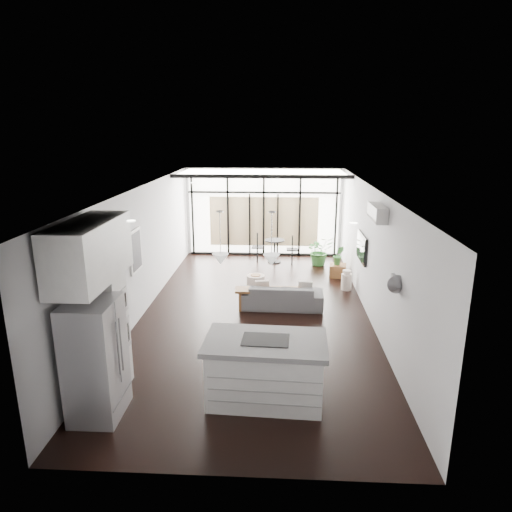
# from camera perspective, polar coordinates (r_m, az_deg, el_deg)

# --- Properties ---
(floor) EXTENTS (5.00, 10.00, 0.00)m
(floor) POSITION_cam_1_polar(r_m,az_deg,el_deg) (10.33, -0.09, -7.15)
(floor) COLOR black
(floor) RESTS_ON ground
(ceiling) EXTENTS (5.00, 10.00, 0.00)m
(ceiling) POSITION_cam_1_polar(r_m,az_deg,el_deg) (9.59, -0.10, 8.46)
(ceiling) COLOR white
(ceiling) RESTS_ON ground
(wall_left) EXTENTS (0.02, 10.00, 2.80)m
(wall_left) POSITION_cam_1_polar(r_m,az_deg,el_deg) (10.31, -14.11, 0.55)
(wall_left) COLOR silver
(wall_left) RESTS_ON ground
(wall_right) EXTENTS (0.02, 10.00, 2.80)m
(wall_right) POSITION_cam_1_polar(r_m,az_deg,el_deg) (10.05, 14.29, 0.15)
(wall_right) COLOR silver
(wall_right) RESTS_ON ground
(wall_back) EXTENTS (5.00, 0.02, 2.80)m
(wall_back) POSITION_cam_1_polar(r_m,az_deg,el_deg) (14.74, 0.99, 5.51)
(wall_back) COLOR silver
(wall_back) RESTS_ON ground
(wall_front) EXTENTS (5.00, 0.02, 2.80)m
(wall_front) POSITION_cam_1_polar(r_m,az_deg,el_deg) (5.23, -3.22, -14.26)
(wall_front) COLOR silver
(wall_front) RESTS_ON ground
(glazing) EXTENTS (5.00, 0.20, 2.80)m
(glazing) POSITION_cam_1_polar(r_m,az_deg,el_deg) (14.63, 0.97, 5.42)
(glazing) COLOR black
(glazing) RESTS_ON ground
(skylight) EXTENTS (4.70, 1.90, 0.06)m
(skylight) POSITION_cam_1_polar(r_m,az_deg,el_deg) (13.57, 0.85, 10.46)
(skylight) COLOR white
(skylight) RESTS_ON ceiling
(neighbour_building) EXTENTS (3.50, 0.02, 1.60)m
(neighbour_building) POSITION_cam_1_polar(r_m,az_deg,el_deg) (14.75, 0.97, 4.32)
(neighbour_building) COLOR #CDB58E
(neighbour_building) RESTS_ON ground
(island) EXTENTS (1.86, 1.16, 0.99)m
(island) POSITION_cam_1_polar(r_m,az_deg,el_deg) (7.08, 1.18, -14.05)
(island) COLOR white
(island) RESTS_ON floor
(cooktop) EXTENTS (0.72, 0.50, 0.01)m
(cooktop) POSITION_cam_1_polar(r_m,az_deg,el_deg) (6.85, 1.20, -10.41)
(cooktop) COLOR black
(cooktop) RESTS_ON island
(fridge) EXTENTS (0.67, 0.84, 1.74)m
(fridge) POSITION_cam_1_polar(r_m,az_deg,el_deg) (6.96, -19.43, -12.09)
(fridge) COLOR #A09FA5
(fridge) RESTS_ON floor
(appliance_column) EXTENTS (0.58, 0.61, 2.24)m
(appliance_column) POSITION_cam_1_polar(r_m,az_deg,el_deg) (7.48, -18.44, -7.90)
(appliance_column) COLOR white
(appliance_column) RESTS_ON floor
(upper_cabinets) EXTENTS (0.62, 1.75, 0.86)m
(upper_cabinets) POSITION_cam_1_polar(r_m,az_deg,el_deg) (6.77, -20.07, 0.53)
(upper_cabinets) COLOR white
(upper_cabinets) RESTS_ON wall_left
(pendant_left) EXTENTS (0.26, 0.26, 0.18)m
(pendant_left) POSITION_cam_1_polar(r_m,az_deg,el_deg) (7.19, -4.45, -0.40)
(pendant_left) COLOR white
(pendant_left) RESTS_ON ceiling
(pendant_right) EXTENTS (0.26, 0.26, 0.18)m
(pendant_right) POSITION_cam_1_polar(r_m,az_deg,el_deg) (7.13, 1.93, -0.50)
(pendant_right) COLOR white
(pendant_right) RESTS_ON ceiling
(sofa) EXTENTS (1.92, 0.61, 0.74)m
(sofa) POSITION_cam_1_polar(r_m,az_deg,el_deg) (10.54, 3.20, -4.50)
(sofa) COLOR #505052
(sofa) RESTS_ON floor
(console_bench) EXTENTS (1.55, 0.47, 0.49)m
(console_bench) POSITION_cam_1_polar(r_m,az_deg,el_deg) (10.46, 1.60, -5.39)
(console_bench) COLOR brown
(console_bench) RESTS_ON floor
(pouf) EXTENTS (0.55, 0.55, 0.37)m
(pouf) POSITION_cam_1_polar(r_m,az_deg,el_deg) (11.75, -0.05, -3.30)
(pouf) COLOR beige
(pouf) RESTS_ON floor
(crate) EXTENTS (0.51, 0.51, 0.34)m
(crate) POSITION_cam_1_polar(r_m,az_deg,el_deg) (12.95, 10.17, -1.80)
(crate) COLOR brown
(crate) RESTS_ON floor
(plant_tall) EXTENTS (1.03, 1.09, 0.69)m
(plant_tall) POSITION_cam_1_polar(r_m,az_deg,el_deg) (13.90, 7.94, 0.27)
(plant_tall) COLOR #326F30
(plant_tall) RESTS_ON floor
(plant_crate) EXTENTS (0.31, 0.55, 0.24)m
(plant_crate) POSITION_cam_1_polar(r_m,az_deg,el_deg) (12.86, 10.24, -0.56)
(plant_crate) COLOR #326F30
(plant_crate) RESTS_ON crate
(milk_can) EXTENTS (0.29, 0.29, 0.52)m
(milk_can) POSITION_cam_1_polar(r_m,az_deg,el_deg) (11.91, 11.25, -2.95)
(milk_can) COLOR beige
(milk_can) RESTS_ON floor
(bistro_set) EXTENTS (1.66, 0.94, 0.75)m
(bistro_set) POSITION_cam_1_polar(r_m,az_deg,el_deg) (14.04, 2.34, 0.68)
(bistro_set) COLOR black
(bistro_set) RESTS_ON floor
(tv) EXTENTS (0.05, 1.10, 0.65)m
(tv) POSITION_cam_1_polar(r_m,az_deg,el_deg) (11.02, 13.09, 1.05)
(tv) COLOR black
(tv) RESTS_ON wall_right
(ac_unit) EXTENTS (0.22, 0.90, 0.30)m
(ac_unit) POSITION_cam_1_polar(r_m,az_deg,el_deg) (9.03, 14.93, 5.23)
(ac_unit) COLOR silver
(ac_unit) RESTS_ON wall_right
(framed_art) EXTENTS (0.04, 0.70, 0.90)m
(framed_art) POSITION_cam_1_polar(r_m,az_deg,el_deg) (9.80, -14.84, 0.63)
(framed_art) COLOR black
(framed_art) RESTS_ON wall_left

